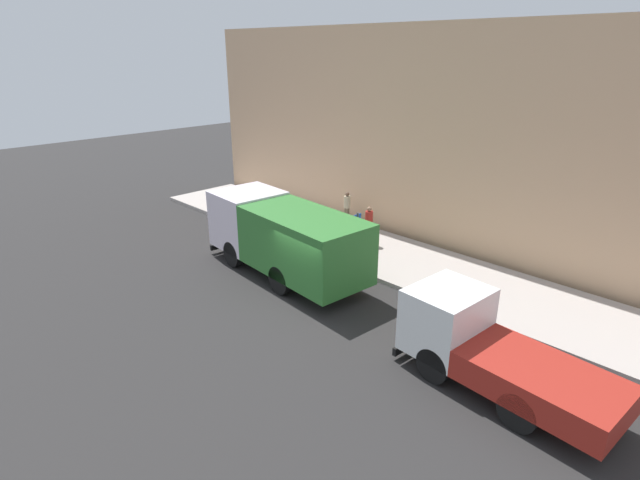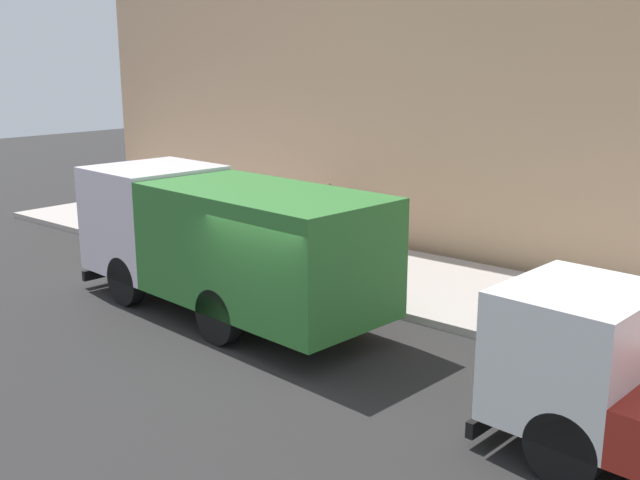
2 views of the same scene
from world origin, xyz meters
TOP-DOWN VIEW (x-y plane):
  - ground at (0.00, 0.00)m, footprint 80.00×80.00m
  - sidewalk at (5.20, 0.00)m, footprint 4.40×30.00m
  - building_facade at (7.90, 0.00)m, footprint 0.50×30.00m
  - large_utility_truck at (0.96, 2.33)m, footprint 3.14×7.75m
  - pedestrian_walking at (4.49, 4.67)m, footprint 0.54×0.54m
  - pedestrian_standing at (5.56, 1.89)m, footprint 0.48×0.48m
  - pedestrian_third at (6.79, 4.31)m, footprint 0.38×0.38m
  - traffic_cone_orange at (3.23, 4.82)m, footprint 0.46×0.46m
  - street_sign_post at (3.33, 0.65)m, footprint 0.44×0.08m

SIDE VIEW (x-z plane):
  - ground at x=0.00m, z-range 0.00..0.00m
  - sidewalk at x=5.20m, z-range 0.00..0.16m
  - traffic_cone_orange at x=3.23m, z-range 0.16..0.82m
  - pedestrian_walking at x=4.49m, z-range 0.20..1.83m
  - pedestrian_third at x=6.79m, z-range 0.22..1.89m
  - pedestrian_standing at x=5.56m, z-range 0.22..1.94m
  - street_sign_post at x=3.33m, z-range 0.38..2.62m
  - large_utility_truck at x=0.96m, z-range 0.21..3.08m
  - building_facade at x=7.90m, z-range 0.00..9.45m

